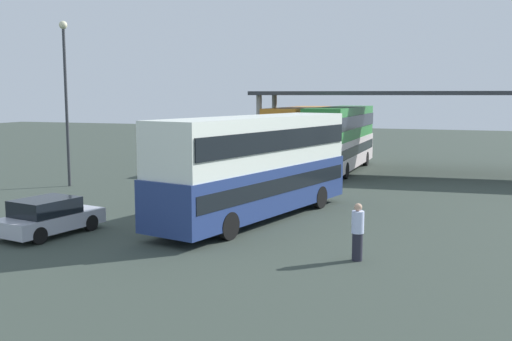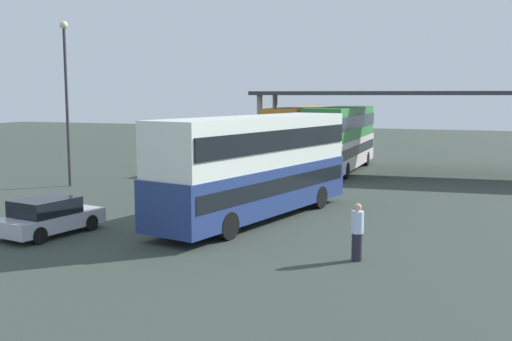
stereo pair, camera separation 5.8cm
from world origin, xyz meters
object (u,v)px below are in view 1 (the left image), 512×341
Objects in this scene: double_decker_main at (256,163)px; double_decker_near_canopy at (299,134)px; double_decker_mid_row at (341,136)px; parked_hatchback at (49,217)px; pedestrian_waiting at (358,232)px; lamppost_tall at (66,85)px.

double_decker_main is 1.10× the size of double_decker_near_canopy.
double_decker_mid_row reaches higher than double_decker_near_canopy.
double_decker_near_canopy is at bearing 3.43° from parked_hatchback.
parked_hatchback is at bearing 89.49° from pedestrian_waiting.
lamppost_tall is 5.05× the size of pedestrian_waiting.
pedestrian_waiting is at bearing -27.88° from lamppost_tall.
double_decker_mid_row is 21.66m from pedestrian_waiting.
double_decker_main is at bearing -20.15° from lamppost_tall.
double_decker_main is at bearing -170.06° from double_decker_near_canopy.
double_decker_mid_row is at bearing 10.28° from pedestrian_waiting.
double_decker_mid_row is (3.27, -1.51, 0.04)m from double_decker_near_canopy.
double_decker_near_canopy is at bearing 23.67° from double_decker_main.
lamppost_tall reaches higher than double_decker_main.
parked_hatchback is 0.45× the size of lamppost_tall.
double_decker_near_canopy is at bearing 54.03° from lamppost_tall.
double_decker_main is 13.96m from lamppost_tall.
parked_hatchback is 2.27× the size of pedestrian_waiting.
lamppost_tall is at bearing 143.84° from double_decker_near_canopy.
double_decker_main is at bearing -179.75° from double_decker_mid_row.
pedestrian_waiting is (4.91, -21.04, -1.44)m from double_decker_mid_row.
double_decker_main is 1.27× the size of lamppost_tall.
lamppost_tall is at bearing 83.38° from double_decker_main.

